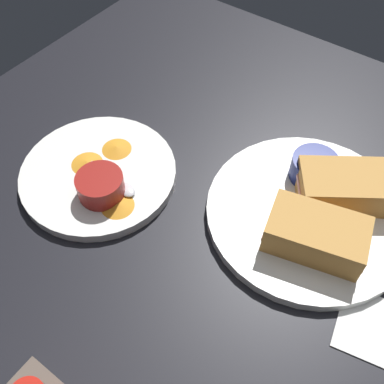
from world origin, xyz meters
The scene contains 11 objects.
ground_plane centered at (0.00, 0.00, -1.50)cm, with size 110.00×110.00×3.00cm, color black.
plate_sandwich_main centered at (-8.06, -12.44, 0.80)cm, with size 29.70×29.70×1.60cm, color white.
sandwich_half_near centered at (-11.07, -7.67, 4.00)cm, with size 14.57×10.57×4.80cm.
sandwich_half_far centered at (-10.69, -17.43, 4.00)cm, with size 15.02×13.60×4.80cm.
ramekin_dark_sauce centered at (-5.42, -18.58, 3.58)cm, with size 7.03×7.03×3.67cm.
spoon_by_dark_ramekin centered at (-9.20, -14.48, 1.96)cm, with size 7.78×8.26×0.80cm.
plate_chips_companion centered at (22.04, -0.18, 0.80)cm, with size 24.37×24.37×1.60cm, color white.
ramekin_light_gravy centered at (18.38, 2.86, 3.50)cm, with size 7.01×7.01×3.52cm.
spoon_by_gravy_ramekin centered at (16.97, 0.38, 1.96)cm, with size 9.96×2.58×0.80cm.
plantain_chip_scatter centered at (20.59, -0.42, 1.90)cm, with size 15.95×14.94×0.60cm.
paper_napkin_folded centered at (-23.73, -2.33, 0.20)cm, with size 11.00×9.00×0.40cm, color white.
Camera 1 is at (-16.44, 27.91, 54.56)cm, focal length 41.77 mm.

